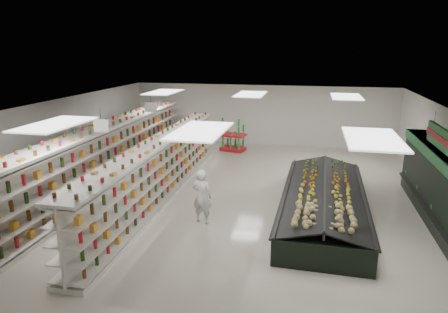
% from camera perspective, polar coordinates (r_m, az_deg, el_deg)
% --- Properties ---
extents(floor, '(16.00, 16.00, 0.00)m').
position_cam_1_polar(floor, '(14.41, 1.14, -5.52)').
color(floor, beige).
rests_on(floor, ground).
extents(ceiling, '(14.00, 16.00, 0.02)m').
position_cam_1_polar(ceiling, '(13.60, 1.21, 7.18)').
color(ceiling, white).
rests_on(ceiling, wall_back).
extents(wall_back, '(14.00, 0.02, 3.20)m').
position_cam_1_polar(wall_back, '(21.66, 5.35, 5.90)').
color(wall_back, white).
rests_on(wall_back, floor).
extents(wall_front, '(14.00, 0.02, 3.20)m').
position_cam_1_polar(wall_front, '(6.82, -12.72, -16.28)').
color(wall_front, white).
rests_on(wall_front, floor).
extents(wall_left, '(0.02, 16.00, 3.20)m').
position_cam_1_polar(wall_left, '(16.72, -23.08, 1.91)').
color(wall_left, white).
rests_on(wall_left, floor).
extents(aisle_sign_near, '(0.52, 0.06, 0.75)m').
position_cam_1_polar(aisle_sign_near, '(13.14, -17.12, 4.23)').
color(aisle_sign_near, white).
rests_on(aisle_sign_near, ceiling).
extents(aisle_sign_far, '(0.52, 0.06, 0.75)m').
position_cam_1_polar(aisle_sign_far, '(16.68, -10.42, 6.89)').
color(aisle_sign_far, white).
rests_on(aisle_sign_far, ceiling).
extents(hortifruti_banner, '(0.12, 3.20, 0.95)m').
position_cam_1_polar(hortifruti_banner, '(12.50, 29.01, 1.95)').
color(hortifruti_banner, '#1D6E31').
rests_on(hortifruti_banner, ceiling).
extents(gondola_left, '(1.06, 13.54, 2.35)m').
position_cam_1_polar(gondola_left, '(15.53, -16.58, -0.43)').
color(gondola_left, silver).
rests_on(gondola_left, floor).
extents(gondola_center, '(1.06, 11.85, 2.05)m').
position_cam_1_polar(gondola_center, '(14.11, -9.11, -2.13)').
color(gondola_center, silver).
rests_on(gondola_center, floor).
extents(produce_island, '(2.74, 7.12, 1.05)m').
position_cam_1_polar(produce_island, '(13.02, 14.05, -6.07)').
color(produce_island, black).
rests_on(produce_island, floor).
extents(soda_endcap, '(1.38, 1.10, 1.56)m').
position_cam_1_polar(soda_endcap, '(20.31, 1.31, 2.91)').
color(soda_endcap, red).
rests_on(soda_endcap, floor).
extents(shopper_main, '(0.67, 0.50, 1.67)m').
position_cam_1_polar(shopper_main, '(11.97, -3.16, -5.71)').
color(shopper_main, white).
rests_on(shopper_main, floor).
extents(shopper_background, '(0.77, 0.89, 1.57)m').
position_cam_1_polar(shopper_background, '(19.56, -4.75, 2.45)').
color(shopper_background, tan).
rests_on(shopper_background, floor).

